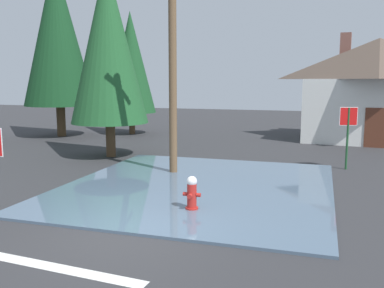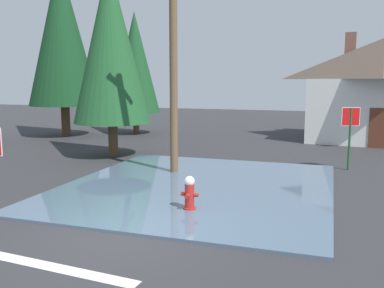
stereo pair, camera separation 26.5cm
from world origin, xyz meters
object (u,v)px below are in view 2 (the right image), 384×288
(pine_tree_far_center, at_px, (110,43))
(stop_sign_far, at_px, (350,126))
(house, at_px, (382,88))
(pine_tree_short_left, at_px, (135,63))
(pine_tree_tall_left, at_px, (62,33))
(fire_hydrant, at_px, (189,194))
(utility_pole, at_px, (173,58))

(pine_tree_far_center, bearing_deg, stop_sign_far, 1.04)
(stop_sign_far, distance_m, house, 9.16)
(stop_sign_far, bearing_deg, pine_tree_short_left, 149.16)
(pine_tree_tall_left, bearing_deg, stop_sign_far, -17.84)
(stop_sign_far, bearing_deg, pine_tree_tall_left, 162.16)
(pine_tree_short_left, relative_size, pine_tree_far_center, 0.90)
(fire_hydrant, height_order, house, house)
(stop_sign_far, distance_m, pine_tree_tall_left, 17.39)
(stop_sign_far, bearing_deg, pine_tree_far_center, -178.96)
(stop_sign_far, distance_m, pine_tree_short_left, 14.68)
(utility_pole, height_order, pine_tree_short_left, utility_pole)
(fire_hydrant, height_order, pine_tree_far_center, pine_tree_far_center)
(pine_tree_tall_left, distance_m, pine_tree_short_left, 4.58)
(stop_sign_far, height_order, house, house)
(pine_tree_short_left, bearing_deg, pine_tree_far_center, -71.51)
(pine_tree_short_left, bearing_deg, stop_sign_far, -30.84)
(fire_hydrant, relative_size, utility_pole, 0.12)
(house, relative_size, pine_tree_tall_left, 0.81)
(house, height_order, pine_tree_short_left, pine_tree_short_left)
(pine_tree_short_left, bearing_deg, fire_hydrant, -59.47)
(utility_pole, distance_m, pine_tree_short_left, 11.91)
(house, height_order, pine_tree_far_center, pine_tree_far_center)
(fire_hydrant, bearing_deg, pine_tree_far_center, 131.51)
(pine_tree_short_left, bearing_deg, pine_tree_tall_left, -148.37)
(fire_hydrant, bearing_deg, pine_tree_tall_left, 135.19)
(pine_tree_tall_left, relative_size, pine_tree_short_left, 1.37)
(house, relative_size, pine_tree_short_left, 1.12)
(pine_tree_tall_left, bearing_deg, house, 11.75)
(pine_tree_far_center, bearing_deg, pine_tree_tall_left, 139.14)
(stop_sign_far, xyz_separation_m, pine_tree_short_left, (-12.38, 7.39, 2.75))
(pine_tree_tall_left, distance_m, pine_tree_far_center, 8.23)
(house, bearing_deg, pine_tree_short_left, -174.05)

